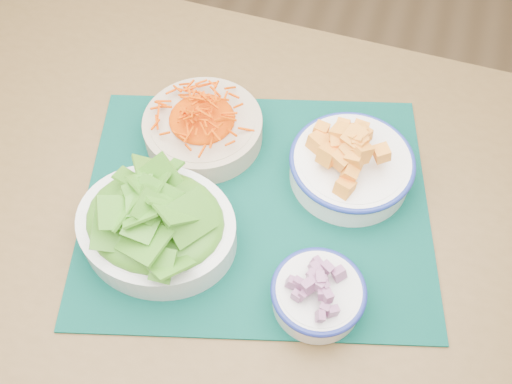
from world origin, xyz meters
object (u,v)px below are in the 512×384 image
(placemat, at_px, (256,203))
(squash_bowl, at_px, (352,159))
(lettuce_bowl, at_px, (156,222))
(table, at_px, (218,221))
(onion_bowl, at_px, (318,293))
(carrot_bowl, at_px, (203,125))

(placemat, distance_m, squash_bowl, 0.16)
(squash_bowl, xyz_separation_m, lettuce_bowl, (-0.24, -0.19, 0.00))
(placemat, distance_m, lettuce_bowl, 0.16)
(table, distance_m, lettuce_bowl, 0.19)
(placemat, height_order, squash_bowl, squash_bowl)
(placemat, height_order, lettuce_bowl, lettuce_bowl)
(placemat, bearing_deg, onion_bowl, -60.74)
(placemat, height_order, carrot_bowl, carrot_bowl)
(squash_bowl, bearing_deg, table, -156.37)
(squash_bowl, bearing_deg, carrot_bowl, 178.49)
(lettuce_bowl, bearing_deg, placemat, 42.38)
(onion_bowl, bearing_deg, carrot_bowl, 137.45)
(carrot_bowl, relative_size, squash_bowl, 0.96)
(lettuce_bowl, bearing_deg, squash_bowl, 39.91)
(table, relative_size, lettuce_bowl, 5.28)
(carrot_bowl, distance_m, lettuce_bowl, 0.20)
(placemat, height_order, onion_bowl, onion_bowl)
(table, distance_m, carrot_bowl, 0.17)
(carrot_bowl, height_order, squash_bowl, squash_bowl)
(table, xyz_separation_m, onion_bowl, (0.20, -0.14, 0.13))
(placemat, bearing_deg, lettuce_bowl, -154.37)
(squash_bowl, bearing_deg, onion_bowl, -89.47)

